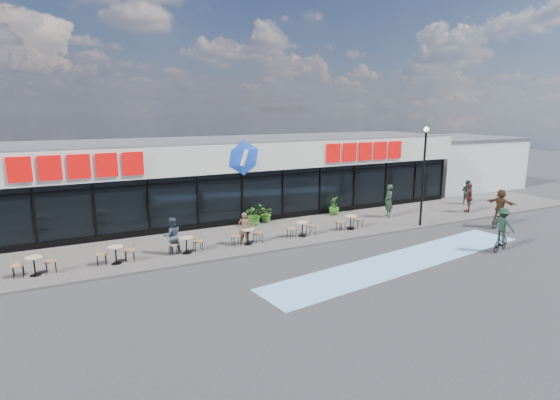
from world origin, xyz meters
name	(u,v)px	position (x,y,z in m)	size (l,w,h in m)	color
ground	(306,264)	(0.00, 0.00, 0.00)	(120.00, 120.00, 0.00)	#28282B
sidewalk	(261,236)	(0.00, 4.50, 0.05)	(44.00, 5.00, 0.10)	#57514D
bike_lane	(405,261)	(4.00, -1.50, 0.01)	(14.00, 2.20, 0.01)	#6EA2D0
building	(224,177)	(0.00, 9.93, 2.34)	(30.60, 6.57, 4.75)	black
neighbour_building	(453,162)	(20.50, 11.00, 2.06)	(9.20, 7.20, 4.11)	silver
lamp_post	(424,168)	(8.54, 2.30, 3.26)	(0.28, 0.28, 5.33)	black
bistro_set_1	(34,263)	(-9.98, 3.44, 0.56)	(1.54, 0.62, 0.90)	tan
bistro_set_2	(115,252)	(-7.05, 3.44, 0.56)	(1.54, 0.62, 0.90)	tan
bistro_set_3	(186,243)	(-4.12, 3.44, 0.56)	(1.54, 0.62, 0.90)	tan
bistro_set_4	(247,234)	(-1.20, 3.44, 0.56)	(1.54, 0.62, 0.90)	tan
bistro_set_5	(301,227)	(1.73, 3.44, 0.56)	(1.54, 0.62, 0.90)	tan
bistro_set_6	(350,221)	(4.65, 3.44, 0.56)	(1.54, 0.62, 0.90)	tan
potted_plant_left	(255,214)	(0.49, 6.46, 0.70)	(1.08, 0.94, 1.20)	#2E5F1B
potted_plant_mid	(266,213)	(1.27, 6.67, 0.61)	(0.92, 0.80, 1.03)	#37691E
potted_plant_right	(334,206)	(5.69, 6.48, 0.66)	(0.62, 0.62, 1.11)	#255518
patron_left	(244,228)	(-1.31, 3.51, 0.86)	(0.55, 0.36, 1.52)	brown
patron_right	(172,236)	(-4.66, 3.61, 0.91)	(0.79, 0.62, 1.63)	#2E3C48
pedestrian_a	(389,201)	(8.24, 4.59, 1.06)	(0.70, 0.46, 1.93)	#1C3320
pedestrian_b	(467,192)	(15.45, 5.17, 0.90)	(0.78, 0.60, 1.60)	black
pedestrian_c	(469,198)	(13.51, 3.38, 1.00)	(1.06, 0.44, 1.80)	#4F2929
cyclist_a	(502,231)	(8.78, -2.45, 0.93)	(1.54, 1.13, 2.00)	black
cyclist_b	(500,211)	(12.40, 0.38, 0.92)	(1.84, 1.62, 2.11)	black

